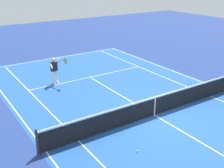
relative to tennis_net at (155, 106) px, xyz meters
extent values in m
plane|color=navy|center=(0.00, 0.00, -0.49)|extent=(60.00, 60.00, 0.00)
cube|color=#1E4C93|center=(0.00, 0.00, -0.49)|extent=(24.20, 11.40, 0.00)
cube|color=white|center=(11.90, 0.00, -0.49)|extent=(0.05, 11.00, 0.01)
cube|color=white|center=(0.00, 5.50, -0.49)|extent=(23.80, 0.05, 0.01)
cube|color=white|center=(0.00, -4.11, -0.49)|extent=(23.80, 0.05, 0.01)
cube|color=white|center=(0.00, 4.11, -0.49)|extent=(23.80, 0.05, 0.01)
cube|color=white|center=(6.40, 0.00, -0.49)|extent=(0.05, 8.22, 0.01)
cube|color=white|center=(0.00, 0.00, -0.49)|extent=(12.80, 0.05, 0.01)
cube|color=white|center=(11.75, 0.00, -0.49)|extent=(0.30, 0.05, 0.01)
cylinder|color=#2D2D33|center=(0.00, 5.80, 0.05)|extent=(0.10, 0.10, 1.08)
cube|color=black|center=(0.00, 0.00, -0.05)|extent=(0.02, 11.60, 0.88)
cube|color=white|center=(0.00, 0.00, 0.46)|extent=(0.04, 11.60, 0.06)
cube|color=white|center=(0.00, 0.00, -0.05)|extent=(0.04, 0.06, 0.88)
cylinder|color=white|center=(6.62, 2.46, -0.04)|extent=(0.15, 0.15, 0.74)
cube|color=white|center=(6.56, 2.45, -0.45)|extent=(0.30, 0.16, 0.09)
cylinder|color=white|center=(6.66, 2.22, -0.04)|extent=(0.15, 0.15, 0.74)
cube|color=white|center=(6.60, 2.21, -0.45)|extent=(0.30, 0.16, 0.09)
cube|color=black|center=(6.64, 2.34, 0.61)|extent=(0.31, 0.42, 0.56)
sphere|color=beige|center=(6.64, 2.34, 1.04)|extent=(0.23, 0.23, 0.23)
cylinder|color=beige|center=(6.42, 2.58, 0.74)|extent=(0.42, 0.15, 0.26)
cylinder|color=beige|center=(6.52, 2.03, 0.94)|extent=(0.41, 0.28, 0.30)
cylinder|color=#232326|center=(6.22, 1.92, 1.05)|extent=(0.28, 0.09, 0.04)
torus|color=#232326|center=(5.93, 1.86, 1.05)|extent=(0.31, 0.08, 0.31)
cylinder|color=#C6D84C|center=(5.93, 1.86, 1.05)|extent=(0.27, 0.06, 0.27)
sphere|color=#CCE01E|center=(-1.93, 2.58, -0.46)|extent=(0.07, 0.07, 0.07)
camera|label=1|loc=(-9.07, 8.42, 5.93)|focal=45.34mm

